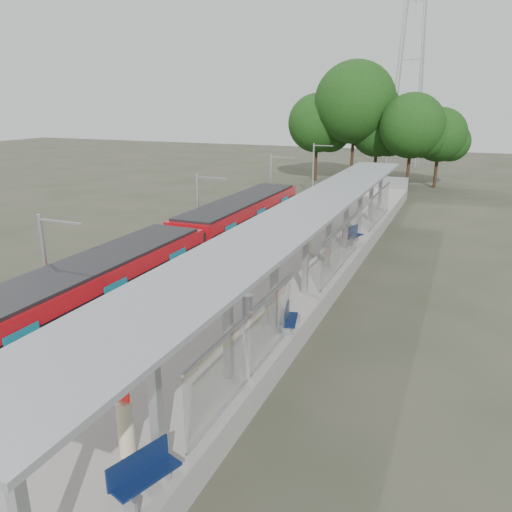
# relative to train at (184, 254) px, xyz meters

# --- Properties ---
(trackbed) EXTENTS (3.00, 70.00, 0.24)m
(trackbed) POSITION_rel_train_xyz_m (-0.00, 5.82, -1.93)
(trackbed) COLOR #59544C
(trackbed) RESTS_ON ground
(platform) EXTENTS (6.00, 50.00, 1.00)m
(platform) POSITION_rel_train_xyz_m (4.50, 5.82, -1.55)
(platform) COLOR gray
(platform) RESTS_ON ground
(tactile_strip) EXTENTS (0.60, 50.00, 0.02)m
(tactile_strip) POSITION_rel_train_xyz_m (1.95, 5.82, -1.04)
(tactile_strip) COLOR yellow
(tactile_strip) RESTS_ON platform
(end_fence) EXTENTS (6.00, 0.10, 1.20)m
(end_fence) POSITION_rel_train_xyz_m (4.50, 30.77, -0.45)
(end_fence) COLOR #9EA0A5
(end_fence) RESTS_ON platform
(train) EXTENTS (2.74, 27.60, 3.62)m
(train) POSITION_rel_train_xyz_m (0.00, 0.00, 0.00)
(train) COLOR black
(train) RESTS_ON ground
(canopy) EXTENTS (3.27, 38.00, 3.66)m
(canopy) POSITION_rel_train_xyz_m (6.11, 2.00, 2.15)
(canopy) COLOR #9EA0A5
(canopy) RESTS_ON platform
(pylon) EXTENTS (8.00, 4.00, 38.00)m
(pylon) POSITION_rel_train_xyz_m (3.50, 58.82, 16.95)
(pylon) COLOR #9EA0A5
(pylon) RESTS_ON ground
(tree_cluster) EXTENTS (20.60, 10.29, 14.06)m
(tree_cluster) POSITION_rel_train_xyz_m (1.67, 39.02, 5.69)
(tree_cluster) COLOR #382316
(tree_cluster) RESTS_ON ground
(catenary_masts) EXTENTS (2.08, 48.16, 5.40)m
(catenary_masts) POSITION_rel_train_xyz_m (-1.72, 4.82, 0.86)
(catenary_masts) COLOR #9EA0A5
(catenary_masts) RESTS_ON ground
(bench_near) EXTENTS (0.99, 1.68, 1.10)m
(bench_near) POSITION_rel_train_xyz_m (6.93, -13.40, -0.47)
(bench_near) COLOR #0F204E
(bench_near) RESTS_ON platform
(bench_mid) EXTENTS (0.75, 1.48, 0.97)m
(bench_mid) POSITION_rel_train_xyz_m (7.12, -4.17, -0.54)
(bench_mid) COLOR #0F204E
(bench_mid) RESTS_ON platform
(bench_far) EXTENTS (1.04, 1.66, 1.09)m
(bench_far) POSITION_rel_train_xyz_m (6.66, 8.90, -0.48)
(bench_far) COLOR #0F204E
(bench_far) RESTS_ON platform
(info_pillar_near) EXTENTS (0.41, 0.41, 1.81)m
(info_pillar_near) POSITION_rel_train_xyz_m (5.78, -12.47, -0.27)
(info_pillar_near) COLOR beige
(info_pillar_near) RESTS_ON platform
(info_pillar_far) EXTENTS (0.38, 0.38, 1.68)m
(info_pillar_far) POSITION_rel_train_xyz_m (4.88, 5.73, -0.32)
(info_pillar_far) COLOR beige
(info_pillar_far) RESTS_ON platform
(litter_bin) EXTENTS (0.59, 0.59, 0.92)m
(litter_bin) POSITION_rel_train_xyz_m (5.12, -3.57, -0.59)
(litter_bin) COLOR #9EA0A5
(litter_bin) RESTS_ON platform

